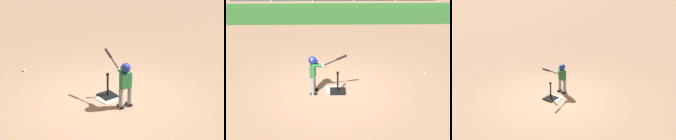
# 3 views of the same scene
# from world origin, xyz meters

# --- Properties ---
(ground_plane) EXTENTS (90.00, 90.00, 0.00)m
(ground_plane) POSITION_xyz_m (0.00, 0.00, 0.00)
(ground_plane) COLOR #93755B
(home_plate) EXTENTS (0.49, 0.49, 0.02)m
(home_plate) POSITION_xyz_m (-0.01, 0.02, 0.01)
(home_plate) COLOR white
(home_plate) RESTS_ON ground_plane
(batting_tee) EXTENTS (0.44, 0.40, 0.62)m
(batting_tee) POSITION_xyz_m (0.10, -0.08, 0.08)
(batting_tee) COLOR black
(batting_tee) RESTS_ON ground_plane
(batter_child) EXTENTS (1.05, 0.35, 1.19)m
(batter_child) POSITION_xyz_m (-0.54, -0.11, 0.70)
(batter_child) COLOR gray
(batter_child) RESTS_ON ground_plane
(baseball) EXTENTS (0.07, 0.07, 0.07)m
(baseball) POSITION_xyz_m (2.88, 1.04, 0.04)
(baseball) COLOR white
(baseball) RESTS_ON ground_plane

